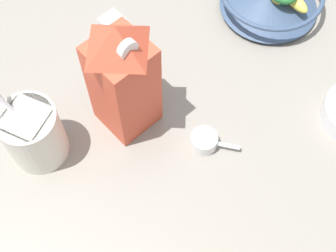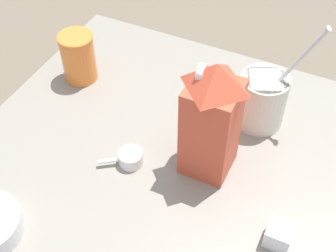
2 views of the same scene
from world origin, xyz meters
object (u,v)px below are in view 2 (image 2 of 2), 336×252
Objects in this scene: milk_carton at (212,119)px; drinking_cup at (78,56)px; yogurt_tub at (262,98)px; spice_jar at (278,236)px.

drinking_cup is (-0.12, -0.38, -0.07)m from milk_carton.
spice_jar is (0.27, 0.12, -0.05)m from yogurt_tub.
milk_carton is at bearing 72.32° from drinking_cup.
drinking_cup is at bearing -84.29° from yogurt_tub.
milk_carton is 5.82× the size of spice_jar.
spice_jar is at bearing 24.12° from yogurt_tub.
yogurt_tub is 2.12× the size of drinking_cup.
milk_carton is at bearing -18.20° from yogurt_tub.
drinking_cup is 0.60m from spice_jar.
drinking_cup is 2.71× the size of spice_jar.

